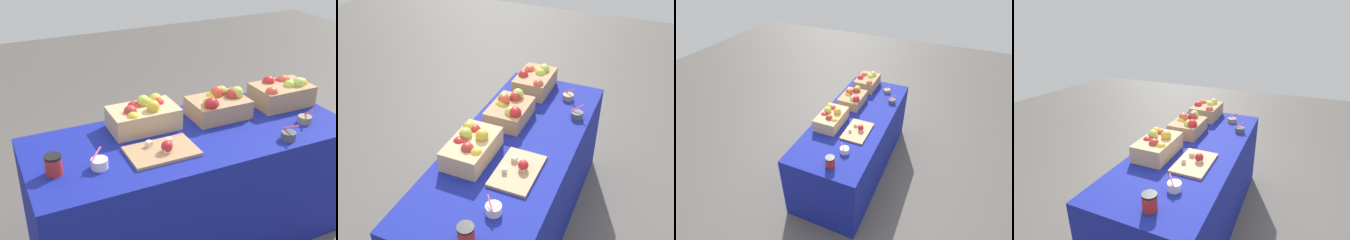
% 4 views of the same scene
% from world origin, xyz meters
% --- Properties ---
extents(ground_plane, '(10.00, 10.00, 0.00)m').
position_xyz_m(ground_plane, '(0.00, 0.00, 0.00)').
color(ground_plane, '#56514C').
extents(table, '(1.90, 0.76, 0.74)m').
position_xyz_m(table, '(0.00, 0.00, 0.37)').
color(table, navy).
rests_on(table, ground_plane).
extents(apple_crate_left, '(0.37, 0.25, 0.19)m').
position_xyz_m(apple_crate_left, '(0.74, 0.13, 0.82)').
color(apple_crate_left, tan).
rests_on(apple_crate_left, table).
extents(apple_crate_middle, '(0.35, 0.25, 0.18)m').
position_xyz_m(apple_crate_middle, '(0.26, 0.14, 0.82)').
color(apple_crate_middle, tan).
rests_on(apple_crate_middle, table).
extents(apple_crate_right, '(0.40, 0.24, 0.19)m').
position_xyz_m(apple_crate_right, '(-0.22, 0.20, 0.82)').
color(apple_crate_right, tan).
rests_on(apple_crate_right, table).
extents(cutting_board_front, '(0.37, 0.24, 0.08)m').
position_xyz_m(cutting_board_front, '(-0.24, -0.12, 0.76)').
color(cutting_board_front, tan).
rests_on(cutting_board_front, table).
extents(sample_bowl_near, '(0.08, 0.09, 0.10)m').
position_xyz_m(sample_bowl_near, '(0.46, -0.29, 0.77)').
color(sample_bowl_near, '#4C4C51').
rests_on(sample_bowl_near, table).
extents(sample_bowl_mid, '(0.09, 0.09, 0.10)m').
position_xyz_m(sample_bowl_mid, '(-0.59, -0.12, 0.77)').
color(sample_bowl_mid, silver).
rests_on(sample_bowl_mid, table).
extents(sample_bowl_far, '(0.08, 0.09, 0.10)m').
position_xyz_m(sample_bowl_far, '(0.69, -0.16, 0.76)').
color(sample_bowl_far, gray).
rests_on(sample_bowl_far, table).
extents(coffee_cup, '(0.09, 0.09, 0.10)m').
position_xyz_m(coffee_cup, '(-0.80, -0.08, 0.79)').
color(coffee_cup, red).
rests_on(coffee_cup, table).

